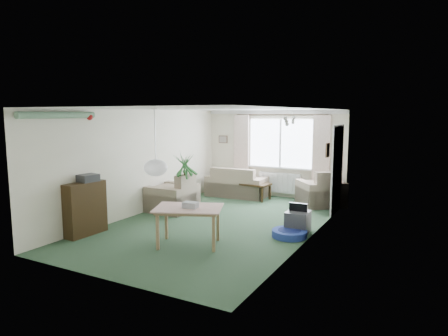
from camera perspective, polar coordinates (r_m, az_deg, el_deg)
The scene contains 25 objects.
ground at distance 8.52m, azimuth -0.96°, elevation -7.93°, with size 6.50×6.50×0.00m, color #2C4A31.
window at distance 11.09m, azimuth 8.10°, elevation 3.54°, with size 1.80×0.03×1.30m, color white.
curtain_rod at distance 10.98m, azimuth 8.04°, elevation 7.52°, with size 2.60×0.03×0.03m, color black.
curtain_left at distance 11.46m, azimuth 2.50°, elevation 2.59°, with size 0.45×0.08×2.00m, color beige.
curtain_right at distance 10.67m, azimuth 13.70°, elevation 1.99°, with size 0.45×0.08×2.00m, color beige.
radiator at distance 11.19m, azimuth 7.93°, elevation -2.10°, with size 1.20×0.10×0.55m, color white.
doorway at distance 9.66m, azimuth 15.90°, elevation -0.29°, with size 0.03×0.95×2.00m, color black.
pendant_lamp at distance 6.22m, azimuth -9.74°, elevation 0.03°, with size 0.36×0.36×0.36m, color white.
tinsel_garland at distance 7.66m, azimuth -22.60°, elevation 6.99°, with size 1.60×1.60×0.12m, color #196626.
bauble_cluster_a at distance 8.50m, azimuth 9.76°, elevation 7.09°, with size 0.20×0.20×0.20m, color silver.
bauble_cluster_b at distance 7.27m, azimuth 8.99°, elevation 7.01°, with size 0.20×0.20×0.20m, color silver.
wall_picture_back at distance 11.82m, azimuth -0.13°, elevation 4.12°, with size 0.28×0.03×0.22m, color brown.
wall_picture_right at distance 8.63m, azimuth 14.58°, elevation 2.50°, with size 0.03×0.24×0.30m, color brown.
sofa at distance 11.21m, azimuth 1.90°, elevation -1.95°, with size 1.65×0.87×0.82m, color beige.
armchair_corner at distance 10.37m, azimuth 13.66°, elevation -2.74°, with size 1.01×0.96×0.91m, color beige.
armchair_left at distance 9.60m, azimuth -7.39°, elevation -3.42°, with size 1.01×0.96×0.90m, color beige.
coffee_table at distance 10.88m, azimuth 3.92°, elevation -3.28°, with size 0.99×0.55×0.45m, color black.
photo_frame at distance 10.87m, azimuth 3.87°, elevation -1.66°, with size 0.12×0.02×0.16m, color #52352A.
bookshelf at distance 8.08m, azimuth -19.20°, elevation -5.51°, with size 0.28×0.83×1.02m, color black.
hifi_box at distance 8.03m, azimuth -18.84°, elevation -1.36°, with size 0.28×0.35×0.14m, color #323237.
houseplant at distance 9.21m, azimuth -5.60°, elevation -2.21°, with size 0.61×0.61×1.43m, color #1F5A23.
dining_table at distance 7.12m, azimuth -5.05°, elevation -8.36°, with size 1.06×0.71×0.66m, color tan.
gift_box at distance 6.98m, azimuth -4.81°, elevation -5.36°, with size 0.25×0.18×0.12m, color #AEB0B9.
tv_cube at distance 7.97m, azimuth 10.51°, elevation -7.59°, with size 0.43×0.47×0.43m, color #323236.
pet_bed at distance 7.71m, azimuth 9.34°, elevation -9.22°, with size 0.66×0.66×0.13m, color navy.
Camera 1 is at (4.00, -7.16, 2.31)m, focal length 32.00 mm.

